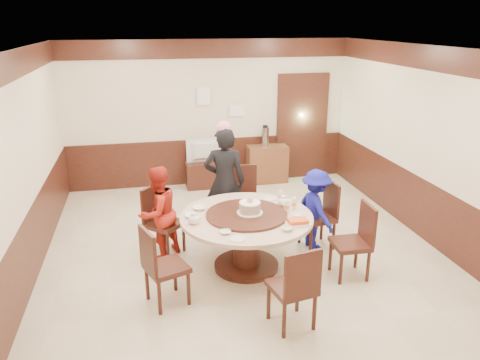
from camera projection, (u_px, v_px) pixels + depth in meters
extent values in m
plane|color=beige|center=(242.00, 248.00, 6.78)|extent=(6.00, 6.00, 0.00)
plane|color=white|center=(242.00, 48.00, 5.87)|extent=(6.00, 6.00, 0.00)
cube|color=beige|center=(209.00, 114.00, 9.10)|extent=(5.50, 0.04, 2.80)
cube|color=beige|center=(326.00, 261.00, 3.55)|extent=(5.50, 0.04, 2.80)
cube|color=beige|center=(25.00, 168.00, 5.78)|extent=(0.04, 6.00, 2.80)
cube|color=beige|center=(424.00, 144.00, 6.87)|extent=(0.04, 6.00, 2.80)
cube|color=#391911|center=(242.00, 220.00, 6.63)|extent=(5.50, 6.00, 0.90)
cube|color=#391911|center=(242.00, 62.00, 5.93)|extent=(5.50, 6.00, 0.35)
cube|color=#391911|center=(302.00, 128.00, 9.54)|extent=(1.05, 0.08, 2.18)
cube|color=#8FDE96|center=(301.00, 127.00, 9.56)|extent=(0.88, 0.02, 2.05)
cylinder|color=#391911|center=(246.00, 265.00, 6.24)|extent=(0.86, 0.86, 0.06)
cylinder|color=#391911|center=(246.00, 243.00, 6.14)|extent=(0.34, 0.34, 0.65)
cylinder|color=#CEA996|center=(247.00, 217.00, 6.02)|extent=(1.71, 1.71, 0.05)
cylinder|color=#391911|center=(247.00, 214.00, 6.01)|extent=(1.05, 1.05, 0.03)
cube|color=#391911|center=(317.00, 218.00, 6.69)|extent=(0.49, 0.49, 0.06)
cube|color=#391911|center=(331.00, 198.00, 6.67)|extent=(0.09, 0.42, 0.50)
cube|color=#391911|center=(316.00, 233.00, 6.77)|extent=(0.36, 0.36, 0.42)
cube|color=#391911|center=(246.00, 200.00, 7.33)|extent=(0.46, 0.46, 0.06)
cube|color=#391911|center=(244.00, 180.00, 7.44)|extent=(0.42, 0.05, 0.50)
cube|color=#391911|center=(246.00, 215.00, 7.41)|extent=(0.36, 0.36, 0.42)
cube|color=#391911|center=(165.00, 224.00, 6.48)|extent=(0.62, 0.62, 0.06)
cube|color=#391911|center=(152.00, 203.00, 6.49)|extent=(0.31, 0.34, 0.50)
cube|color=#391911|center=(166.00, 240.00, 6.56)|extent=(0.36, 0.36, 0.42)
cube|color=#391911|center=(167.00, 268.00, 5.34)|extent=(0.57, 0.57, 0.06)
cube|color=#391911|center=(148.00, 251.00, 5.15)|extent=(0.19, 0.41, 0.50)
cube|color=#391911|center=(168.00, 286.00, 5.42)|extent=(0.36, 0.36, 0.42)
cube|color=#391911|center=(292.00, 288.00, 4.95)|extent=(0.51, 0.51, 0.06)
cube|color=#391911|center=(303.00, 275.00, 4.68)|extent=(0.42, 0.12, 0.50)
cube|color=#391911|center=(291.00, 307.00, 5.03)|extent=(0.36, 0.36, 0.42)
cube|color=#391911|center=(350.00, 244.00, 5.91)|extent=(0.45, 0.45, 0.06)
cube|color=#391911|center=(368.00, 223.00, 5.86)|extent=(0.05, 0.42, 0.50)
cube|color=#391911|center=(349.00, 261.00, 5.99)|extent=(0.36, 0.36, 0.42)
imported|color=black|center=(225.00, 182.00, 6.97)|extent=(0.69, 0.53, 1.68)
imported|color=#AE2317|center=(158.00, 213.00, 6.34)|extent=(0.80, 0.79, 1.31)
imported|color=navy|center=(316.00, 209.00, 6.64)|extent=(0.57, 0.83, 1.17)
cylinder|color=white|center=(250.00, 213.00, 6.01)|extent=(0.34, 0.34, 0.01)
cylinder|color=gray|center=(250.00, 208.00, 5.99)|extent=(0.27, 0.27, 0.12)
cylinder|color=white|center=(250.00, 203.00, 5.97)|extent=(0.27, 0.27, 0.01)
sphere|color=pink|center=(250.00, 200.00, 5.96)|extent=(0.08, 0.08, 0.08)
ellipsoid|color=white|center=(194.00, 219.00, 5.75)|extent=(0.17, 0.15, 0.13)
ellipsoid|color=white|center=(283.00, 202.00, 6.30)|extent=(0.17, 0.15, 0.13)
imported|color=white|center=(199.00, 208.00, 6.20)|extent=(0.17, 0.17, 0.04)
imported|color=white|center=(287.00, 229.00, 5.58)|extent=(0.14, 0.14, 0.04)
imported|color=white|center=(225.00, 232.00, 5.50)|extent=(0.13, 0.13, 0.03)
imported|color=white|center=(297.00, 216.00, 5.95)|extent=(0.14, 0.14, 0.04)
imported|color=white|center=(191.00, 216.00, 5.96)|extent=(0.16, 0.16, 0.04)
cylinder|color=white|center=(238.00, 239.00, 5.36)|extent=(0.18, 0.18, 0.01)
cylinder|color=white|center=(270.00, 199.00, 6.56)|extent=(0.18, 0.18, 0.01)
cube|color=white|center=(298.00, 224.00, 5.75)|extent=(0.30, 0.20, 0.02)
cube|color=#D54C18|center=(298.00, 221.00, 5.74)|extent=(0.24, 0.15, 0.04)
cylinder|color=white|center=(287.00, 207.00, 6.09)|extent=(0.06, 0.06, 0.16)
cylinder|color=white|center=(294.00, 203.00, 6.20)|extent=(0.06, 0.06, 0.16)
cylinder|color=white|center=(280.00, 197.00, 6.43)|extent=(0.06, 0.06, 0.16)
cube|color=#391911|center=(208.00, 174.00, 9.22)|extent=(0.85, 0.45, 0.50)
imported|color=gray|center=(207.00, 151.00, 9.07)|extent=(0.79, 0.16, 0.45)
cube|color=brown|center=(267.00, 164.00, 9.45)|extent=(0.80, 0.40, 0.75)
cylinder|color=silver|center=(265.00, 137.00, 9.26)|extent=(0.15, 0.15, 0.38)
cube|color=white|center=(204.00, 96.00, 8.92)|extent=(0.25, 0.00, 0.35)
cube|color=white|center=(237.00, 111.00, 9.15)|extent=(0.30, 0.00, 0.22)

